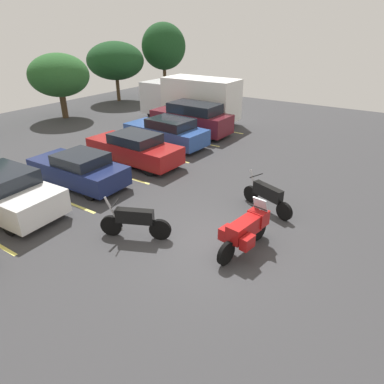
{
  "coord_description": "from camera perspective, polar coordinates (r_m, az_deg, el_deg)",
  "views": [
    {
      "loc": [
        -7.5,
        -4.16,
        5.9
      ],
      "look_at": [
        0.9,
        1.46,
        0.97
      ],
      "focal_mm": 31.88,
      "sensor_mm": 36.0,
      "label": 1
    }
  ],
  "objects": [
    {
      "name": "tree_far_right",
      "position": [
        26.09,
        -21.37,
        17.73
      ],
      "size": [
        4.03,
        4.03,
        4.33
      ],
      "color": "#4C3823",
      "rests_on": "ground"
    },
    {
      "name": "motorcycle_touring",
      "position": [
        9.9,
        9.02,
        -6.19
      ],
      "size": [
        2.3,
        1.02,
        1.43
      ],
      "color": "black",
      "rests_on": "ground"
    },
    {
      "name": "ground",
      "position": [
        10.44,
        3.98,
        -8.83
      ],
      "size": [
        44.0,
        44.0,
        0.1
      ],
      "primitive_type": "cube",
      "color": "#38383A"
    },
    {
      "name": "car_red",
      "position": [
        16.4,
        -9.63,
        7.19
      ],
      "size": [
        1.93,
        4.79,
        1.45
      ],
      "color": "maroon",
      "rests_on": "ground"
    },
    {
      "name": "tree_right",
      "position": [
        33.68,
        -4.76,
        23.1
      ],
      "size": [
        3.97,
        3.97,
        6.27
      ],
      "color": "#4C3823",
      "rests_on": "ground"
    },
    {
      "name": "tree_center_left",
      "position": [
        31.23,
        -12.69,
        20.62
      ],
      "size": [
        4.74,
        4.74,
        4.82
      ],
      "color": "#4C3823",
      "rests_on": "ground"
    },
    {
      "name": "car_navy",
      "position": [
        14.61,
        -18.42,
        3.61
      ],
      "size": [
        1.83,
        4.26,
        1.37
      ],
      "color": "navy",
      "rests_on": "ground"
    },
    {
      "name": "motorcycle_third",
      "position": [
        12.19,
        12.43,
        -0.61
      ],
      "size": [
        0.97,
        2.12,
        1.27
      ],
      "color": "black",
      "rests_on": "ground"
    },
    {
      "name": "car_maroon",
      "position": [
        20.89,
        -0.05,
        12.2
      ],
      "size": [
        1.99,
        4.93,
        1.85
      ],
      "color": "maroon",
      "rests_on": "ground"
    },
    {
      "name": "motorcycle_second",
      "position": [
        10.53,
        -9.6,
        -4.82
      ],
      "size": [
        1.06,
        2.07,
        1.34
      ],
      "color": "black",
      "rests_on": "ground"
    },
    {
      "name": "box_truck",
      "position": [
        23.67,
        -0.26,
        15.4
      ],
      "size": [
        2.29,
        6.81,
        2.9
      ],
      "color": "silver",
      "rests_on": "ground"
    },
    {
      "name": "car_blue",
      "position": [
        18.78,
        -4.26,
        9.98
      ],
      "size": [
        2.13,
        4.74,
        1.51
      ],
      "color": "#2D519E",
      "rests_on": "ground"
    },
    {
      "name": "parking_stripes",
      "position": [
        14.3,
        -22.66,
        -0.5
      ],
      "size": [
        23.64,
        5.06,
        0.01
      ],
      "color": "#EAE066",
      "rests_on": "ground"
    },
    {
      "name": "car_white",
      "position": [
        13.52,
        -29.33,
        0.05
      ],
      "size": [
        2.13,
        4.89,
        1.54
      ],
      "color": "white",
      "rests_on": "ground"
    }
  ]
}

